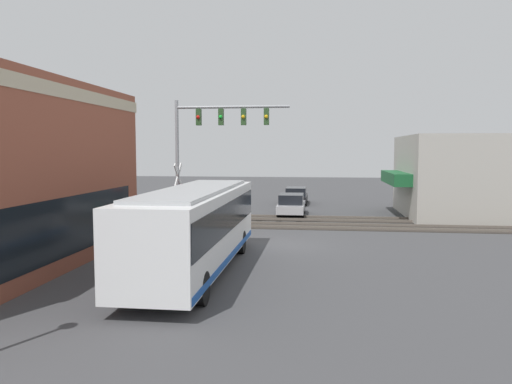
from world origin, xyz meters
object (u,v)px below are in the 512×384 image
crossing_signal (178,191)px  pedestrian_at_crossing (216,215)px  city_bus (196,226)px  parked_car_black (296,196)px  parked_car_silver (291,205)px

crossing_signal → pedestrian_at_crossing: (0.89, -1.93, -1.43)m
city_bus → pedestrian_at_crossing: size_ratio=6.67×
crossing_signal → city_bus: bearing=-160.0°
crossing_signal → parked_car_black: crossing_signal is taller
parked_car_silver → parked_car_black: bearing=0.0°
crossing_signal → pedestrian_at_crossing: bearing=-65.1°
crossing_signal → pedestrian_at_crossing: crossing_signal is taller
city_bus → parked_car_silver: (16.72, -2.60, -1.05)m
pedestrian_at_crossing → city_bus: bearing=-172.6°
pedestrian_at_crossing → crossing_signal: bearing=114.9°
parked_car_black → pedestrian_at_crossing: 14.87m
crossing_signal → parked_car_silver: size_ratio=0.88×
pedestrian_at_crossing → parked_car_black: bearing=-15.0°
city_bus → parked_car_black: bearing=-6.2°
city_bus → parked_car_silver: bearing=-8.8°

